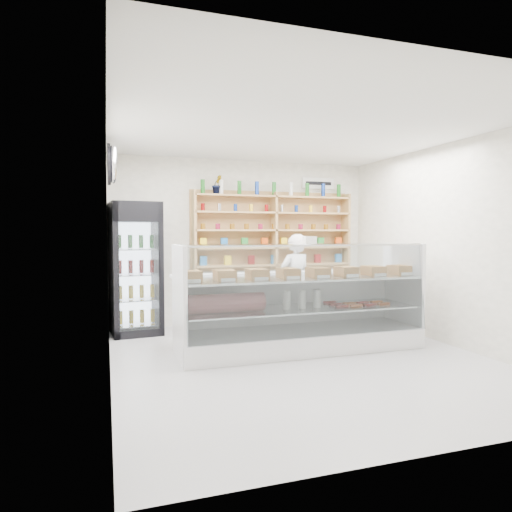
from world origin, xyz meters
name	(u,v)px	position (x,y,z in m)	size (l,w,h in m)	color
room	(303,246)	(0.00, 0.00, 1.40)	(5.00, 5.00, 5.00)	#AEADB3
display_counter	(300,321)	(0.17, 0.47, 0.38)	(3.26, 0.97, 1.42)	white
shop_worker	(295,283)	(0.52, 1.46, 0.77)	(0.56, 0.37, 1.53)	silver
drinks_cooler	(135,268)	(-1.85, 2.13, 1.01)	(0.79, 0.78, 2.02)	black
wall_shelving	(274,231)	(0.50, 2.34, 1.59)	(2.84, 0.28, 1.33)	tan
potted_plant	(217,185)	(-0.51, 2.34, 2.35)	(0.17, 0.14, 0.32)	#1E6626
security_mirror	(113,164)	(-2.17, 1.20, 2.45)	(0.15, 0.50, 0.50)	silver
wall_sign	(318,183)	(1.40, 2.47, 2.45)	(0.62, 0.03, 0.20)	white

